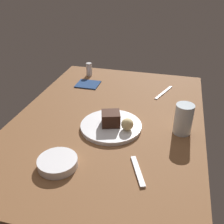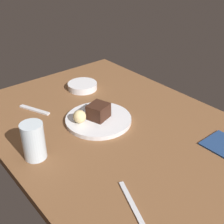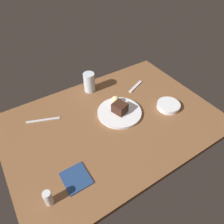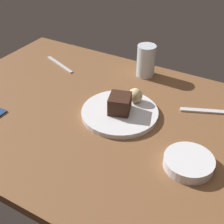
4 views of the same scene
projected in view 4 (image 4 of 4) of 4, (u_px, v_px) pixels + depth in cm
name	position (u px, v px, depth cm)	size (l,w,h in cm)	color
dining_table	(97.00, 116.00, 107.03)	(120.00, 84.00, 3.00)	brown
dessert_plate	(120.00, 113.00, 104.94)	(26.12, 26.12, 1.70)	silver
chocolate_cake_slice	(120.00, 104.00, 102.63)	(7.63, 6.98, 5.87)	#381E14
bread_roll	(135.00, 95.00, 107.35)	(5.09, 5.09, 5.09)	#DBC184
water_glass	(146.00, 61.00, 123.84)	(7.42, 7.42, 12.96)	silver
side_bowl	(189.00, 162.00, 85.01)	(13.96, 13.96, 3.01)	silver
dessert_spoon	(202.00, 111.00, 106.61)	(15.00, 1.80, 0.70)	silver
butter_knife	(60.00, 64.00, 134.74)	(19.00, 1.40, 0.50)	silver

